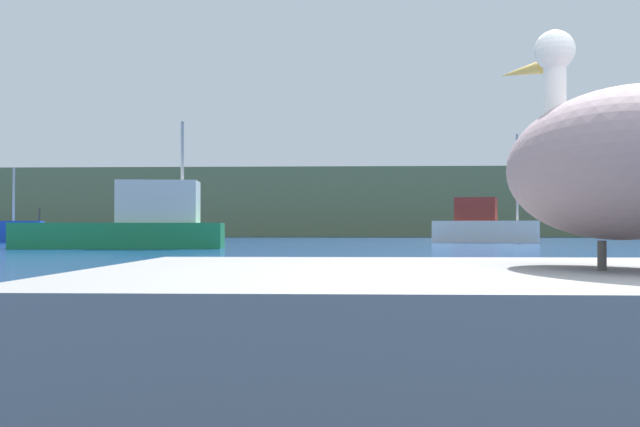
# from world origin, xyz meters

# --- Properties ---
(hillside_backdrop) EXTENTS (140.00, 16.51, 5.83)m
(hillside_backdrop) POSITION_xyz_m (0.00, 70.65, 2.92)
(hillside_backdrop) COLOR #6B7A51
(hillside_backdrop) RESTS_ON ground
(pier_dock) EXTENTS (3.68, 2.10, 0.66)m
(pier_dock) POSITION_xyz_m (-0.41, 0.42, 0.33)
(pier_dock) COLOR gray
(pier_dock) RESTS_ON ground
(pelican) EXTENTS (0.90, 1.53, 0.93)m
(pelican) POSITION_xyz_m (-0.42, 0.43, 1.03)
(pelican) COLOR gray
(pelican) RESTS_ON pier_dock
(fishing_boat_green) EXTENTS (8.02, 3.37, 4.90)m
(fishing_boat_green) POSITION_xyz_m (-9.89, 27.54, 0.90)
(fishing_boat_green) COLOR #1E8C4C
(fishing_boat_green) RESTS_ON ground
(fishing_boat_white) EXTENTS (5.62, 2.97, 5.63)m
(fishing_boat_white) POSITION_xyz_m (5.35, 39.11, 0.88)
(fishing_boat_white) COLOR white
(fishing_boat_white) RESTS_ON ground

